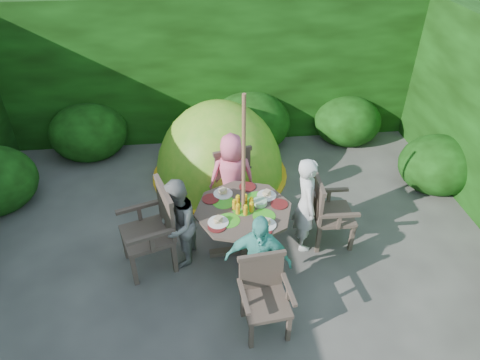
{
  "coord_description": "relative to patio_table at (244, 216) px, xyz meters",
  "views": [
    {
      "loc": [
        -0.26,
        -3.38,
        3.98
      ],
      "look_at": [
        0.19,
        1.01,
        0.85
      ],
      "focal_mm": 32.0,
      "sensor_mm": 36.0,
      "label": 1
    }
  ],
  "objects": [
    {
      "name": "child_right",
      "position": [
        0.79,
        0.07,
        0.06
      ],
      "size": [
        0.33,
        0.49,
        1.31
      ],
      "primitive_type": "imported",
      "rotation": [
        0.0,
        0.0,
        1.53
      ],
      "color": "silver",
      "rests_on": "ground"
    },
    {
      "name": "ground",
      "position": [
        -0.19,
        -0.61,
        -0.59
      ],
      "size": [
        60.0,
        60.0,
        0.0
      ],
      "primitive_type": "plane",
      "color": "#413E3A",
      "rests_on": "ground"
    },
    {
      "name": "child_front",
      "position": [
        0.07,
        -0.8,
        0.02
      ],
      "size": [
        0.77,
        0.47,
        1.23
      ],
      "primitive_type": "imported",
      "rotation": [
        0.0,
        0.0,
        -0.25
      ],
      "color": "#54C4B3",
      "rests_on": "ground"
    },
    {
      "name": "parasol_pole",
      "position": [
        -0.0,
        -0.0,
        0.51
      ],
      "size": [
        0.05,
        0.05,
        2.2
      ],
      "primitive_type": "cylinder",
      "rotation": [
        0.0,
        0.0,
        0.09
      ],
      "color": "brown",
      "rests_on": "ground"
    },
    {
      "name": "garden_chair_back",
      "position": [
        -0.09,
        1.09,
        -0.09
      ],
      "size": [
        0.67,
        0.62,
        0.94
      ],
      "rotation": [
        0.0,
        0.0,
        3.39
      ],
      "color": "#3E3128",
      "rests_on": "ground"
    },
    {
      "name": "garden_chair_right",
      "position": [
        1.09,
        0.11,
        -0.09
      ],
      "size": [
        0.52,
        0.58,
        0.94
      ],
      "rotation": [
        0.0,
        0.0,
        1.54
      ],
      "color": "#3E3128",
      "rests_on": "ground"
    },
    {
      "name": "garden_chair_front",
      "position": [
        0.09,
        -1.1,
        -0.14
      ],
      "size": [
        0.56,
        0.51,
        0.86
      ],
      "rotation": [
        0.0,
        0.0,
        0.11
      ],
      "color": "#3E3128",
      "rests_on": "ground"
    },
    {
      "name": "child_left",
      "position": [
        -0.8,
        -0.07,
        0.01
      ],
      "size": [
        0.57,
        0.67,
        1.2
      ],
      "primitive_type": "imported",
      "rotation": [
        0.0,
        0.0,
        -1.8
      ],
      "color": "gray",
      "rests_on": "ground"
    },
    {
      "name": "child_back",
      "position": [
        -0.08,
        0.8,
        0.04
      ],
      "size": [
        0.64,
        0.43,
        1.27
      ],
      "primitive_type": "imported",
      "rotation": [
        0.0,
        0.0,
        3.18
      ],
      "color": "#FF6989",
      "rests_on": "ground"
    },
    {
      "name": "patio_table",
      "position": [
        0.0,
        0.0,
        0.0
      ],
      "size": [
        1.31,
        1.31,
        0.84
      ],
      "rotation": [
        0.0,
        0.0,
        0.09
      ],
      "color": "#3E3128",
      "rests_on": "ground"
    },
    {
      "name": "dome_tent",
      "position": [
        -0.19,
        1.78,
        -0.59
      ],
      "size": [
        2.57,
        2.57,
        2.49
      ],
      "rotation": [
        0.0,
        0.0,
        -0.31
      ],
      "color": "#5FB623",
      "rests_on": "ground"
    },
    {
      "name": "hedge_enclosure",
      "position": [
        -0.19,
        0.72,
        0.66
      ],
      "size": [
        9.0,
        9.0,
        2.5
      ],
      "color": "black",
      "rests_on": "ground"
    },
    {
      "name": "garden_chair_left",
      "position": [
        -1.09,
        -0.08,
        -0.03
      ],
      "size": [
        0.73,
        0.78,
        1.06
      ],
      "rotation": [
        0.0,
        0.0,
        -1.24
      ],
      "color": "#3E3128",
      "rests_on": "ground"
    }
  ]
}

